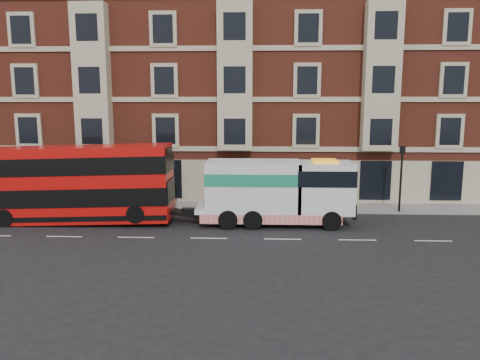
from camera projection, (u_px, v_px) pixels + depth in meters
name	position (u px, v px, depth m)	size (l,w,h in m)	color
ground	(209.00, 238.00, 25.37)	(120.00, 120.00, 0.00)	black
sidewalk	(220.00, 207.00, 32.75)	(90.00, 3.00, 0.15)	slate
victorian_terrace	(233.00, 68.00, 38.49)	(45.00, 12.00, 20.40)	maroon
lamp_post_west	(129.00, 172.00, 31.29)	(0.35, 0.15, 4.35)	black
lamp_post_east	(401.00, 174.00, 30.56)	(0.35, 0.15, 4.35)	black
double_decker_bus	(76.00, 183.00, 28.34)	(11.57, 2.66, 4.68)	red
tow_truck	(275.00, 191.00, 27.93)	(9.27, 2.74, 3.86)	silver
pedestrian	(112.00, 191.00, 33.02)	(0.68, 0.45, 1.87)	#1B2536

